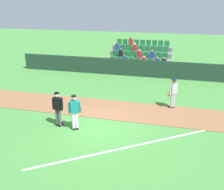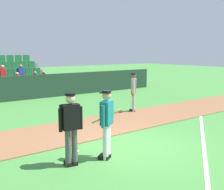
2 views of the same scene
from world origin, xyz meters
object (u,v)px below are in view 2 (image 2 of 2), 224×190
(baseball, at_px, (78,151))
(umpire_home_plate, at_px, (71,125))
(batter_teal_jersey, at_px, (107,122))
(runner_grey_jersey, at_px, (134,91))

(baseball, bearing_deg, umpire_home_plate, -130.37)
(batter_teal_jersey, relative_size, runner_grey_jersey, 1.00)
(umpire_home_plate, bearing_deg, runner_grey_jersey, 35.00)
(umpire_home_plate, relative_size, runner_grey_jersey, 1.00)
(batter_teal_jersey, bearing_deg, baseball, 113.74)
(runner_grey_jersey, distance_m, baseball, 5.71)
(baseball, bearing_deg, batter_teal_jersey, -66.26)
(umpire_home_plate, bearing_deg, batter_teal_jersey, -9.45)
(umpire_home_plate, xyz_separation_m, runner_grey_jersey, (5.31, 3.72, -0.04))
(batter_teal_jersey, xyz_separation_m, umpire_home_plate, (-0.94, 0.16, 0.03))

